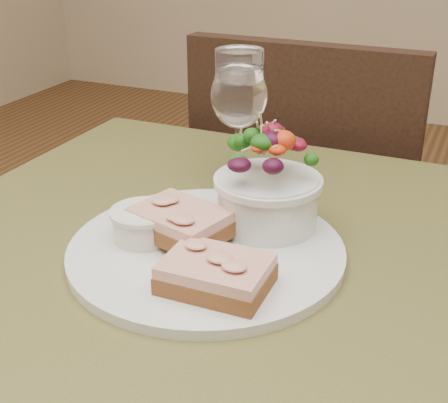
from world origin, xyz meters
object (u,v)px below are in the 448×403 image
at_px(sandwich_back, 181,222).
at_px(wine_glass, 239,99).
at_px(salad_bowl, 268,179).
at_px(dinner_plate, 206,250).
at_px(chair_far, 312,296).
at_px(ramekin, 143,223).
at_px(cafe_table, 226,339).
at_px(sandwich_front, 216,274).

relative_size(sandwich_back, wine_glass, 0.69).
bearing_deg(salad_bowl, sandwich_back, -135.04).
relative_size(dinner_plate, sandwich_back, 2.58).
height_order(dinner_plate, salad_bowl, salad_bowl).
xyz_separation_m(chair_far, ramekin, (-0.04, -0.65, 0.49)).
height_order(chair_far, salad_bowl, chair_far).
bearing_deg(ramekin, sandwich_back, 17.55).
relative_size(chair_far, wine_glass, 5.14).
height_order(chair_far, dinner_plate, chair_far).
relative_size(dinner_plate, ramekin, 4.45).
relative_size(ramekin, wine_glass, 0.40).
relative_size(cafe_table, sandwich_front, 7.61).
bearing_deg(dinner_plate, cafe_table, -18.43).
height_order(chair_far, sandwich_front, chair_far).
distance_m(chair_far, dinner_plate, 0.79).
bearing_deg(dinner_plate, salad_bowl, 60.08).
xyz_separation_m(sandwich_front, salad_bowl, (-0.00, 0.15, 0.04)).
distance_m(cafe_table, sandwich_front, 0.14).
xyz_separation_m(sandwich_front, wine_glass, (-0.09, 0.27, 0.10)).
bearing_deg(dinner_plate, chair_far, 93.20).
relative_size(chair_far, sandwich_back, 7.49).
xyz_separation_m(ramekin, wine_glass, (0.03, 0.21, 0.09)).
bearing_deg(salad_bowl, wine_glass, 125.61).
distance_m(cafe_table, ramekin, 0.17).
bearing_deg(wine_glass, ramekin, -97.76).
height_order(cafe_table, wine_glass, wine_glass).
distance_m(chair_far, salad_bowl, 0.77).
height_order(chair_far, wine_glass, wine_glass).
xyz_separation_m(chair_far, salad_bowl, (0.08, -0.56, 0.53)).
bearing_deg(chair_far, sandwich_front, 96.81).
bearing_deg(salad_bowl, cafe_table, -100.36).
bearing_deg(sandwich_back, ramekin, -146.87).
relative_size(dinner_plate, wine_glass, 1.77).
height_order(ramekin, wine_glass, wine_glass).
xyz_separation_m(ramekin, salad_bowl, (0.12, 0.09, 0.04)).
relative_size(sandwich_front, sandwich_back, 0.88).
xyz_separation_m(cafe_table, salad_bowl, (0.02, 0.09, 0.17)).
height_order(sandwich_back, wine_glass, wine_glass).
relative_size(cafe_table, sandwich_back, 6.66).
height_order(cafe_table, chair_far, chair_far).
bearing_deg(wine_glass, chair_far, 88.93).
bearing_deg(chair_far, salad_bowl, 98.44).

